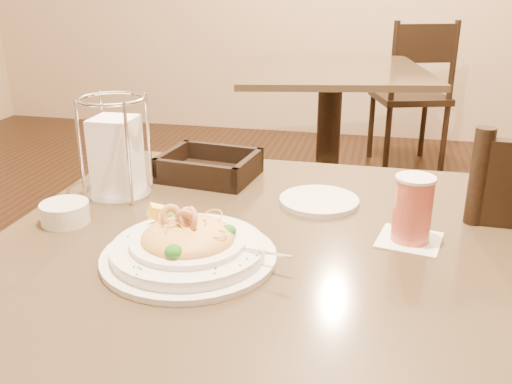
% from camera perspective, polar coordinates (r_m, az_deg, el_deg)
% --- Properties ---
extents(main_table, '(0.90, 0.90, 0.75)m').
position_cam_1_polar(main_table, '(1.12, -0.23, -15.61)').
color(main_table, black).
rests_on(main_table, ground).
extents(background_table, '(1.06, 1.06, 0.75)m').
position_cam_1_polar(background_table, '(2.92, 7.34, 7.58)').
color(background_table, black).
rests_on(background_table, ground).
extents(dining_chair_far, '(0.53, 0.53, 0.93)m').
position_cam_1_polar(dining_chair_far, '(3.72, 15.42, 9.71)').
color(dining_chair_far, black).
rests_on(dining_chair_far, ground).
extents(pasta_bowl, '(0.32, 0.28, 0.09)m').
position_cam_1_polar(pasta_bowl, '(0.93, -6.78, -5.30)').
color(pasta_bowl, white).
rests_on(pasta_bowl, main_table).
extents(drink_glass, '(0.12, 0.12, 0.12)m').
position_cam_1_polar(drink_glass, '(1.01, 15.38, -1.71)').
color(drink_glass, white).
rests_on(drink_glass, main_table).
extents(bread_basket, '(0.22, 0.19, 0.06)m').
position_cam_1_polar(bread_basket, '(1.30, -4.70, 2.34)').
color(bread_basket, black).
rests_on(bread_basket, main_table).
extents(napkin_caddy, '(0.13, 0.13, 0.21)m').
position_cam_1_polar(napkin_caddy, '(1.20, -13.79, 3.71)').
color(napkin_caddy, silver).
rests_on(napkin_caddy, main_table).
extents(side_plate, '(0.18, 0.18, 0.01)m').
position_cam_1_polar(side_plate, '(1.16, 6.33, -0.87)').
color(side_plate, white).
rests_on(side_plate, main_table).
extents(butter_ramekin, '(0.11, 0.11, 0.04)m').
position_cam_1_polar(butter_ramekin, '(1.11, -18.55, -1.98)').
color(butter_ramekin, white).
rests_on(butter_ramekin, main_table).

